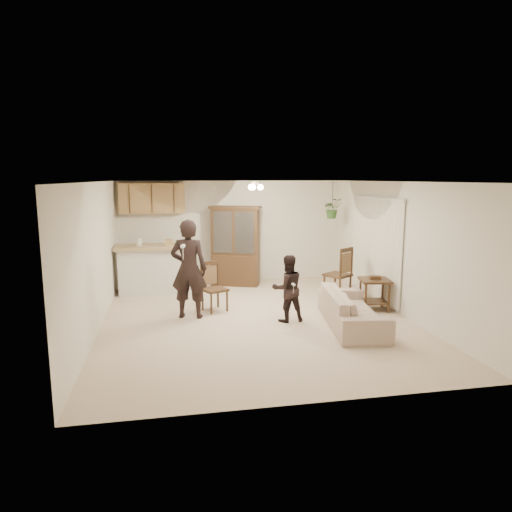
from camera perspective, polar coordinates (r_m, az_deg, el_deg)
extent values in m
plane|color=beige|center=(8.47, 0.01, -7.88)|extent=(6.50, 6.50, 0.00)
cube|color=silver|center=(8.08, 0.01, 9.27)|extent=(5.50, 6.50, 0.02)
cube|color=silver|center=(11.36, -3.04, 3.07)|extent=(5.50, 0.02, 2.50)
cube|color=silver|center=(5.09, 6.86, -5.29)|extent=(5.50, 0.02, 2.50)
cube|color=silver|center=(8.14, -19.37, -0.12)|extent=(0.02, 6.50, 2.50)
cube|color=silver|center=(9.10, 17.29, 0.98)|extent=(0.02, 6.50, 2.50)
cube|color=silver|center=(10.50, -12.40, -1.84)|extent=(1.60, 0.55, 1.00)
cube|color=tan|center=(10.40, -12.51, 1.13)|extent=(1.75, 0.70, 0.08)
cube|color=brown|center=(11.02, -12.87, 7.07)|extent=(1.50, 0.34, 0.70)
imported|color=#295B24|center=(11.04, 9.52, 5.89)|extent=(0.43, 0.37, 0.48)
cylinder|color=black|center=(11.02, 9.57, 7.57)|extent=(0.01, 0.01, 0.65)
imported|color=beige|center=(8.18, 11.93, -6.08)|extent=(1.00, 1.96, 0.73)
imported|color=black|center=(8.45, -8.39, -1.73)|extent=(0.74, 0.58, 1.80)
imported|color=black|center=(8.20, 3.97, -3.61)|extent=(0.71, 0.58, 1.35)
cube|color=#332112|center=(11.06, -2.56, -1.72)|extent=(1.20, 0.81, 0.74)
cube|color=#332112|center=(10.91, -2.59, 3.07)|extent=(1.18, 0.76, 1.12)
cube|color=silver|center=(10.91, -2.59, 3.07)|extent=(0.91, 0.36, 0.98)
cube|color=#332112|center=(10.86, -2.62, 6.09)|extent=(1.29, 0.86, 0.06)
cube|color=#332112|center=(9.20, 14.65, -2.95)|extent=(0.65, 0.65, 0.04)
cube|color=#332112|center=(9.30, 14.53, -5.52)|extent=(0.55, 0.55, 0.03)
cube|color=#332112|center=(9.19, 14.66, -2.61)|extent=(0.22, 0.17, 0.07)
cube|color=#332112|center=(8.92, -5.20, -4.20)|extent=(0.56, 0.56, 0.05)
cube|color=olive|center=(8.86, -5.23, -2.59)|extent=(0.30, 0.16, 0.37)
cube|color=#332112|center=(8.81, -5.25, -1.07)|extent=(0.37, 0.19, 0.07)
cube|color=#332112|center=(11.16, -0.96, -1.15)|extent=(0.61, 0.61, 0.05)
cube|color=olive|center=(11.11, -0.96, 0.26)|extent=(0.32, 0.19, 0.40)
cube|color=#332112|center=(11.07, -0.97, 1.58)|extent=(0.39, 0.22, 0.08)
cube|color=#332112|center=(10.06, 10.16, -2.34)|extent=(0.68, 0.68, 0.05)
cube|color=olive|center=(10.00, 10.21, -0.68)|extent=(0.32, 0.24, 0.42)
cube|color=#332112|center=(9.96, 10.25, 0.88)|extent=(0.39, 0.29, 0.08)
cube|color=white|center=(7.95, -9.13, 1.22)|extent=(0.09, 0.17, 0.05)
cube|color=white|center=(7.93, 4.70, -3.56)|extent=(0.04, 0.11, 0.03)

